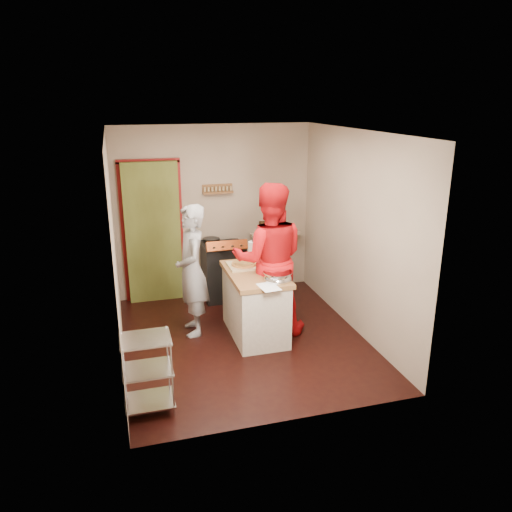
{
  "coord_description": "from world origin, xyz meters",
  "views": [
    {
      "loc": [
        -1.43,
        -5.6,
        2.99
      ],
      "look_at": [
        0.16,
        0.0,
        1.11
      ],
      "focal_mm": 35.0,
      "sensor_mm": 36.0,
      "label": 1
    }
  ],
  "objects_px": {
    "wire_shelving": "(148,370)",
    "island": "(256,302)",
    "stove": "(223,270)",
    "person_stripe": "(192,271)",
    "person_red": "(269,260)"
  },
  "relations": [
    {
      "from": "stove",
      "to": "person_red",
      "type": "relative_size",
      "value": 0.51
    },
    {
      "from": "person_red",
      "to": "island",
      "type": "bearing_deg",
      "value": 34.65
    },
    {
      "from": "stove",
      "to": "island",
      "type": "relative_size",
      "value": 0.78
    },
    {
      "from": "wire_shelving",
      "to": "island",
      "type": "bearing_deg",
      "value": 41.62
    },
    {
      "from": "stove",
      "to": "wire_shelving",
      "type": "xyz_separation_m",
      "value": [
        -1.33,
        -2.62,
        -0.01
      ]
    },
    {
      "from": "wire_shelving",
      "to": "island",
      "type": "relative_size",
      "value": 0.62
    },
    {
      "from": "person_stripe",
      "to": "island",
      "type": "bearing_deg",
      "value": 68.73
    },
    {
      "from": "stove",
      "to": "island",
      "type": "height_order",
      "value": "island"
    },
    {
      "from": "wire_shelving",
      "to": "person_red",
      "type": "relative_size",
      "value": 0.4
    },
    {
      "from": "wire_shelving",
      "to": "island",
      "type": "height_order",
      "value": "island"
    },
    {
      "from": "person_stripe",
      "to": "person_red",
      "type": "height_order",
      "value": "person_red"
    },
    {
      "from": "stove",
      "to": "island",
      "type": "bearing_deg",
      "value": -84.15
    },
    {
      "from": "stove",
      "to": "person_stripe",
      "type": "relative_size",
      "value": 0.59
    },
    {
      "from": "stove",
      "to": "island",
      "type": "xyz_separation_m",
      "value": [
        0.14,
        -1.32,
        0.01
      ]
    },
    {
      "from": "wire_shelving",
      "to": "person_red",
      "type": "xyz_separation_m",
      "value": [
        1.67,
        1.38,
        0.55
      ]
    }
  ]
}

